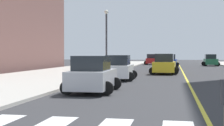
{
  "coord_description": "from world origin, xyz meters",
  "views": [
    {
      "loc": [
        -1.05,
        -4.15,
        2.07
      ],
      "look_at": [
        -8.37,
        34.78,
        0.95
      ],
      "focal_mm": 52.48,
      "sensor_mm": 36.0,
      "label": 1
    }
  ],
  "objects_px": {
    "car_blue_second": "(170,61)",
    "car_green_third": "(211,60)",
    "car_silver_fifth": "(92,75)",
    "street_lamp": "(106,35)",
    "car_yellow_fourth": "(165,65)",
    "car_red_sixth": "(152,60)",
    "car_white_nearest": "(119,68)"
  },
  "relations": [
    {
      "from": "car_white_nearest",
      "to": "street_lamp",
      "type": "bearing_deg",
      "value": 105.16
    },
    {
      "from": "street_lamp",
      "to": "car_green_third",
      "type": "bearing_deg",
      "value": 58.93
    },
    {
      "from": "car_white_nearest",
      "to": "car_silver_fifth",
      "type": "distance_m",
      "value": 8.32
    },
    {
      "from": "car_yellow_fourth",
      "to": "car_red_sixth",
      "type": "distance_m",
      "value": 29.0
    },
    {
      "from": "car_green_third",
      "to": "car_yellow_fourth",
      "type": "height_order",
      "value": "car_yellow_fourth"
    },
    {
      "from": "car_silver_fifth",
      "to": "car_green_third",
      "type": "bearing_deg",
      "value": 74.55
    },
    {
      "from": "car_yellow_fourth",
      "to": "car_silver_fifth",
      "type": "xyz_separation_m",
      "value": [
        -3.39,
        -16.61,
        -0.05
      ]
    },
    {
      "from": "car_silver_fifth",
      "to": "street_lamp",
      "type": "relative_size",
      "value": 0.65
    },
    {
      "from": "car_white_nearest",
      "to": "car_blue_second",
      "type": "distance_m",
      "value": 26.82
    },
    {
      "from": "car_silver_fifth",
      "to": "car_red_sixth",
      "type": "bearing_deg",
      "value": 88.67
    },
    {
      "from": "car_red_sixth",
      "to": "car_green_third",
      "type": "bearing_deg",
      "value": -24.76
    },
    {
      "from": "car_blue_second",
      "to": "street_lamp",
      "type": "bearing_deg",
      "value": -109.56
    },
    {
      "from": "car_green_third",
      "to": "car_red_sixth",
      "type": "xyz_separation_m",
      "value": [
        -10.27,
        4.56,
        0.02
      ]
    },
    {
      "from": "car_white_nearest",
      "to": "street_lamp",
      "type": "relative_size",
      "value": 0.66
    },
    {
      "from": "car_blue_second",
      "to": "car_white_nearest",
      "type": "bearing_deg",
      "value": -95.16
    },
    {
      "from": "car_yellow_fourth",
      "to": "street_lamp",
      "type": "bearing_deg",
      "value": 166.21
    },
    {
      "from": "car_blue_second",
      "to": "street_lamp",
      "type": "xyz_separation_m",
      "value": [
        -6.75,
        -16.45,
        3.24
      ]
    },
    {
      "from": "car_white_nearest",
      "to": "car_blue_second",
      "type": "bearing_deg",
      "value": 80.42
    },
    {
      "from": "car_white_nearest",
      "to": "street_lamp",
      "type": "xyz_separation_m",
      "value": [
        -3.06,
        10.11,
        3.26
      ]
    },
    {
      "from": "car_silver_fifth",
      "to": "car_red_sixth",
      "type": "relative_size",
      "value": 0.97
    },
    {
      "from": "car_yellow_fourth",
      "to": "car_silver_fifth",
      "type": "height_order",
      "value": "car_yellow_fourth"
    },
    {
      "from": "car_yellow_fourth",
      "to": "street_lamp",
      "type": "relative_size",
      "value": 0.7
    },
    {
      "from": "car_red_sixth",
      "to": "car_blue_second",
      "type": "bearing_deg",
      "value": -72.49
    },
    {
      "from": "car_blue_second",
      "to": "car_yellow_fourth",
      "type": "height_order",
      "value": "car_yellow_fourth"
    },
    {
      "from": "car_blue_second",
      "to": "car_green_third",
      "type": "height_order",
      "value": "car_blue_second"
    },
    {
      "from": "car_blue_second",
      "to": "car_yellow_fourth",
      "type": "bearing_deg",
      "value": -88.3
    },
    {
      "from": "car_white_nearest",
      "to": "car_green_third",
      "type": "relative_size",
      "value": 1.0
    },
    {
      "from": "car_blue_second",
      "to": "car_yellow_fourth",
      "type": "distance_m",
      "value": 18.27
    },
    {
      "from": "car_white_nearest",
      "to": "car_red_sixth",
      "type": "relative_size",
      "value": 0.98
    },
    {
      "from": "car_yellow_fourth",
      "to": "car_silver_fifth",
      "type": "relative_size",
      "value": 1.06
    },
    {
      "from": "car_green_third",
      "to": "car_yellow_fourth",
      "type": "distance_m",
      "value": 25.29
    },
    {
      "from": "car_red_sixth",
      "to": "car_white_nearest",
      "type": "bearing_deg",
      "value": -91.12
    }
  ]
}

